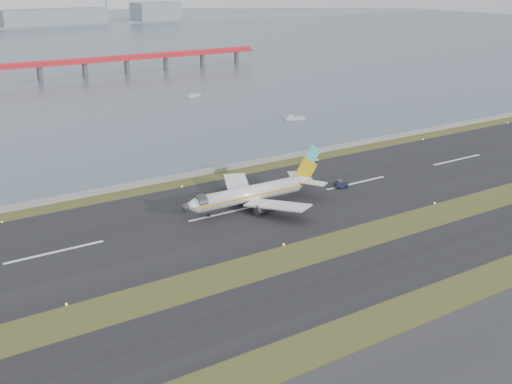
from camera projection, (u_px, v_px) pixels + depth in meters
ground at (306, 259)px, 125.07m from camera, size 1000.00×1000.00×0.00m
taxiway_strip at (347, 282)px, 115.61m from camera, size 1000.00×18.00×0.10m
runway_strip at (227, 213)px, 148.69m from camera, size 1000.00×45.00×0.10m
seawall at (169, 178)px, 172.17m from camera, size 1000.00×2.50×1.00m
red_pier at (39, 66)px, 330.09m from camera, size 260.00×5.00×10.20m
airliner at (254, 193)px, 151.69m from camera, size 38.52×32.89×12.80m
pushback_tug at (341, 184)px, 165.69m from camera, size 3.67×2.58×2.14m
workboat_near at (294, 118)px, 242.63m from camera, size 8.11×4.25×1.88m
workboat_far at (193, 96)px, 286.66m from camera, size 8.27×5.29×1.92m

